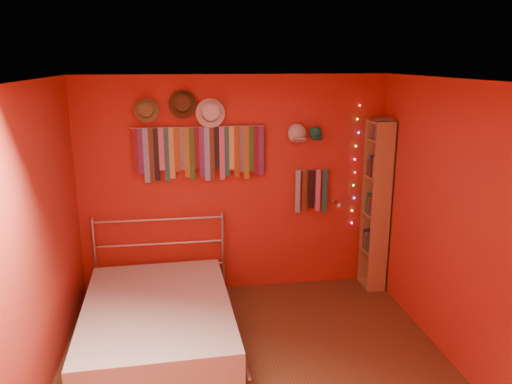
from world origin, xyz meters
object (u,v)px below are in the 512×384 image
tie_rack (200,151)px  bookshelf (380,205)px  bed (158,322)px  reading_lamp (338,205)px

tie_rack → bookshelf: bearing=-4.3°
bookshelf → tie_rack: bearing=175.7°
tie_rack → bookshelf: 2.16m
tie_rack → bed: bearing=-114.7°
bed → reading_lamp: bearing=21.2°
reading_lamp → bookshelf: 0.50m
bed → bookshelf: bearing=17.4°
bed → tie_rack: bearing=63.1°
tie_rack → bed: tie_rack is taller
tie_rack → bookshelf: (2.05, -0.15, -0.66)m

